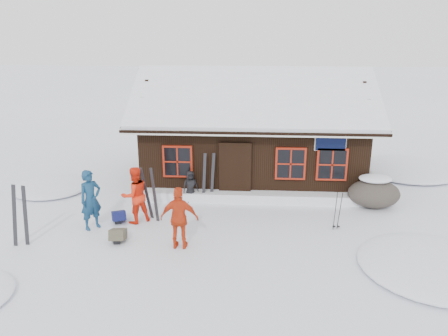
% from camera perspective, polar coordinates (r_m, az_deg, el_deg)
% --- Properties ---
extents(ground, '(120.00, 120.00, 0.00)m').
position_cam_1_polar(ground, '(13.33, -2.94, -7.85)').
color(ground, white).
rests_on(ground, ground).
extents(mountain_hut, '(8.90, 6.09, 4.42)m').
position_cam_1_polar(mountain_hut, '(17.42, 3.79, 3.84)').
color(mountain_hut, black).
rests_on(mountain_hut, ground).
extents(snow_drift, '(7.60, 0.60, 0.35)m').
position_cam_1_polar(snow_drift, '(15.24, 3.65, -3.76)').
color(snow_drift, white).
rests_on(snow_drift, ground).
extents(snow_mounds, '(20.60, 13.20, 0.48)m').
position_cam_1_polar(snow_mounds, '(14.95, 4.21, -4.93)').
color(snow_mounds, white).
rests_on(snow_mounds, ground).
extents(skier_teal, '(0.77, 0.79, 1.83)m').
position_cam_1_polar(skier_teal, '(13.55, -17.01, -4.00)').
color(skier_teal, navy).
rests_on(skier_teal, ground).
extents(skier_orange_left, '(1.10, 1.07, 1.79)m').
position_cam_1_polar(skier_orange_left, '(13.65, -11.56, -3.48)').
color(skier_orange_left, red).
rests_on(skier_orange_left, ground).
extents(skier_orange_right, '(1.04, 0.45, 1.76)m').
position_cam_1_polar(skier_orange_right, '(11.89, -5.83, -6.55)').
color(skier_orange_right, red).
rests_on(skier_orange_right, ground).
extents(skier_crouched, '(0.64, 0.54, 1.11)m').
position_cam_1_polar(skier_crouched, '(15.13, -4.42, -2.40)').
color(skier_crouched, black).
rests_on(skier_crouched, ground).
extents(boulder, '(1.72, 1.29, 1.00)m').
position_cam_1_polar(boulder, '(15.49, 18.98, -3.06)').
color(boulder, '#4A433B').
rests_on(boulder, ground).
extents(ski_pair_left, '(0.56, 0.12, 1.83)m').
position_cam_1_polar(ski_pair_left, '(13.20, -25.10, -5.77)').
color(ski_pair_left, black).
rests_on(ski_pair_left, ground).
extents(ski_pair_mid, '(0.61, 0.28, 1.74)m').
position_cam_1_polar(ski_pair_mid, '(13.81, -9.57, -3.43)').
color(ski_pair_mid, black).
rests_on(ski_pair_mid, ground).
extents(ski_pair_right, '(0.48, 0.18, 1.79)m').
position_cam_1_polar(ski_pair_right, '(15.04, -2.06, -1.33)').
color(ski_pair_right, black).
rests_on(ski_pair_right, ground).
extents(ski_poles, '(0.22, 0.11, 1.22)m').
position_cam_1_polar(ski_poles, '(13.46, 14.60, -5.51)').
color(ski_poles, black).
rests_on(ski_poles, ground).
extents(backpack_blue, '(0.58, 0.65, 0.29)m').
position_cam_1_polar(backpack_blue, '(14.03, -13.56, -6.35)').
color(backpack_blue, '#111649').
rests_on(backpack_blue, ground).
extents(backpack_olive, '(0.45, 0.58, 0.30)m').
position_cam_1_polar(backpack_olive, '(12.82, -13.65, -8.73)').
color(backpack_olive, '#484333').
rests_on(backpack_olive, ground).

